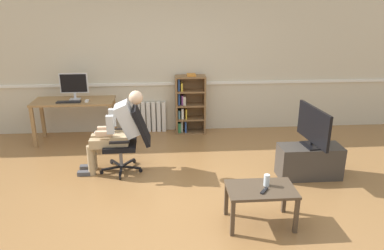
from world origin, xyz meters
The scene contains 15 objects.
ground_plane centered at (0.00, 0.00, 0.00)m, with size 18.00×18.00×0.00m, color olive.
back_wall centered at (0.00, 2.65, 1.35)m, with size 12.00×0.13×2.70m.
computer_desk centered at (-1.82, 2.15, 0.65)m, with size 1.39×0.58×0.76m.
imac_monitor centered at (-1.81, 2.23, 1.02)m, with size 0.48×0.14×0.46m.
keyboard centered at (-1.87, 2.01, 0.77)m, with size 0.40×0.12×0.02m, color black.
computer_mouse centered at (-1.57, 2.03, 0.77)m, with size 0.06×0.10×0.03m, color white.
bookshelf centered at (0.20, 2.44, 0.54)m, with size 0.56×0.29×1.12m.
radiator centered at (-0.65, 2.54, 0.29)m, with size 0.85×0.08×0.58m.
office_chair centered at (-0.76, 0.87, 0.53)m, with size 0.76×0.61×0.98m.
person_seated centered at (-0.93, 0.87, 0.65)m, with size 1.00×0.40×1.22m.
tv_stand centered at (1.81, 0.47, 0.24)m, with size 0.88×0.38×0.47m.
tv_screen centered at (1.81, 0.47, 0.77)m, with size 0.23×0.83×0.57m.
coffee_table centered at (0.81, -0.62, 0.39)m, with size 0.76×0.47×0.45m.
drinking_glass centered at (0.88, -0.56, 0.52)m, with size 0.07×0.07×0.13m, color silver.
spare_remote centered at (0.82, -0.69, 0.46)m, with size 0.04×0.15×0.02m, color black.
Camera 1 is at (-0.23, -4.17, 2.47)m, focal length 34.37 mm.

